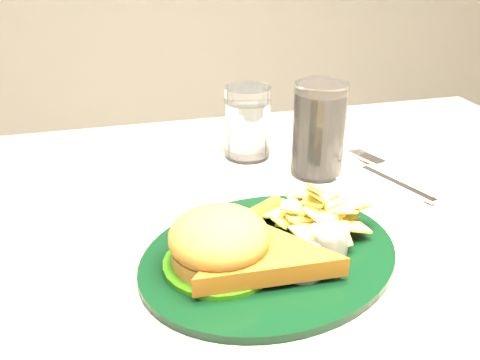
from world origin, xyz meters
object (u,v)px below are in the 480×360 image
(cola_glass, at_px, (319,130))
(fork_napkin, at_px, (393,181))
(dinner_plate, at_px, (270,233))
(water_glass, at_px, (247,123))

(cola_glass, xyz_separation_m, fork_napkin, (0.10, -0.07, -0.07))
(dinner_plate, bearing_deg, cola_glass, 32.52)
(dinner_plate, bearing_deg, fork_napkin, 7.45)
(dinner_plate, height_order, fork_napkin, dinner_plate)
(cola_glass, relative_size, fork_napkin, 0.81)
(water_glass, relative_size, fork_napkin, 0.66)
(water_glass, bearing_deg, dinner_plate, -100.65)
(water_glass, relative_size, cola_glass, 0.82)
(dinner_plate, xyz_separation_m, fork_napkin, (0.24, 0.14, -0.03))
(water_glass, xyz_separation_m, fork_napkin, (0.18, -0.16, -0.05))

